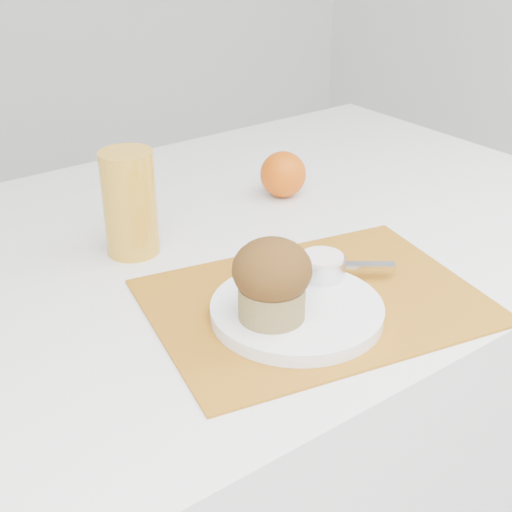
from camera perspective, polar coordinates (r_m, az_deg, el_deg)
table at (r=1.26m, az=-1.06°, el=-13.53°), size 1.20×0.80×0.75m
placemat at (r=0.87m, az=4.77°, el=-3.63°), size 0.45×0.37×0.00m
plate at (r=0.84m, az=3.29°, el=-4.38°), size 0.24×0.24×0.02m
ramekin at (r=0.89m, az=5.28°, el=-0.86°), size 0.07×0.07×0.03m
cream at (r=0.88m, az=5.31°, el=-0.14°), size 0.06×0.06×0.01m
raspberry_near at (r=0.88m, az=2.53°, el=-1.25°), size 0.02×0.02×0.02m
raspberry_far at (r=0.89m, az=3.68°, el=-1.02°), size 0.02×0.02×0.02m
butter_knife at (r=0.91m, az=5.66°, el=-0.72°), size 0.15×0.12×0.00m
orange at (r=1.16m, az=2.18°, el=6.54°), size 0.07×0.07×0.07m
juice_glass at (r=0.98m, az=-10.06°, el=4.19°), size 0.09×0.09×0.15m
muffin at (r=0.79m, az=1.28°, el=-1.85°), size 0.09×0.09×0.09m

